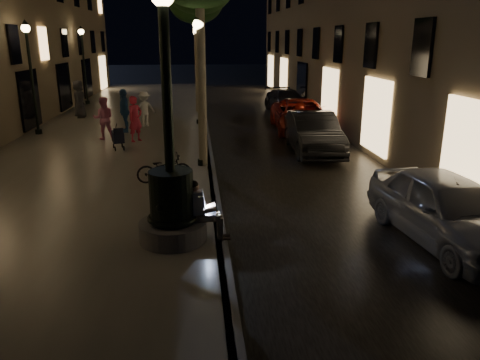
{
  "coord_description": "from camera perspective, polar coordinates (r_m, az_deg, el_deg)",
  "views": [
    {
      "loc": [
        -0.46,
        -7.11,
        4.24
      ],
      "look_at": [
        0.5,
        3.0,
        1.16
      ],
      "focal_mm": 35.0,
      "sensor_mm": 36.0,
      "label": 1
    }
  ],
  "objects": [
    {
      "name": "pedestrian_white",
      "position": [
        22.95,
        -11.6,
        8.5
      ],
      "size": [
        1.24,
        0.98,
        1.68
      ],
      "primitive_type": "imported",
      "rotation": [
        0.0,
        0.0,
        3.52
      ],
      "color": "silver",
      "rests_on": "promenade"
    },
    {
      "name": "tree_far",
      "position": [
        33.19,
        -5.33,
        20.58
      ],
      "size": [
        3.0,
        3.0,
        7.5
      ],
      "color": "#6B604C",
      "rests_on": "promenade"
    },
    {
      "name": "car_front",
      "position": [
        10.91,
        23.92,
        -3.23
      ],
      "size": [
        2.24,
        4.64,
        1.53
      ],
      "primitive_type": "imported",
      "rotation": [
        0.0,
        0.0,
        0.1
      ],
      "color": "#96989D",
      "rests_on": "ground"
    },
    {
      "name": "lamp_curb_a",
      "position": [
        15.15,
        -4.93,
        12.99
      ],
      "size": [
        0.36,
        0.36,
        4.81
      ],
      "color": "black",
      "rests_on": "promenade"
    },
    {
      "name": "cobble_lane",
      "position": [
        22.78,
        3.43,
        6.13
      ],
      "size": [
        6.0,
        45.0,
        0.02
      ],
      "primitive_type": "cube",
      "color": "black",
      "rests_on": "ground"
    },
    {
      "name": "seated_man_laptop",
      "position": [
        9.71,
        -4.68,
        -3.41
      ],
      "size": [
        0.91,
        0.31,
        1.28
      ],
      "color": "tan",
      "rests_on": "promenade"
    },
    {
      "name": "lamp_left_c",
      "position": [
        31.89,
        -18.57,
        14.22
      ],
      "size": [
        0.36,
        0.36,
        4.81
      ],
      "color": "black",
      "rests_on": "promenade"
    },
    {
      "name": "pedestrian_pink",
      "position": [
        20.32,
        -16.29,
        7.25
      ],
      "size": [
        0.95,
        0.79,
        1.76
      ],
      "primitive_type": "imported",
      "rotation": [
        0.0,
        0.0,
        3.29
      ],
      "color": "#D26F98",
      "rests_on": "promenade"
    },
    {
      "name": "lamp_curb_c",
      "position": [
        31.13,
        -5.3,
        14.94
      ],
      "size": [
        0.36,
        0.36,
        4.81
      ],
      "color": "black",
      "rests_on": "promenade"
    },
    {
      "name": "bicycle",
      "position": [
        13.82,
        -9.26,
        1.43
      ],
      "size": [
        1.66,
        0.85,
        0.83
      ],
      "primitive_type": "imported",
      "rotation": [
        0.0,
        0.0,
        1.77
      ],
      "color": "black",
      "rests_on": "promenade"
    },
    {
      "name": "car_second",
      "position": [
        18.19,
        8.92,
        5.66
      ],
      "size": [
        1.84,
        4.75,
        1.54
      ],
      "primitive_type": "imported",
      "rotation": [
        0.0,
        0.0,
        -0.05
      ],
      "color": "black",
      "rests_on": "ground"
    },
    {
      "name": "pedestrian_red",
      "position": [
        19.57,
        -12.65,
        7.28
      ],
      "size": [
        0.78,
        0.79,
        1.84
      ],
      "primitive_type": "imported",
      "rotation": [
        0.0,
        0.0,
        0.82
      ],
      "color": "#C2263F",
      "rests_on": "promenade"
    },
    {
      "name": "ground",
      "position": [
        22.52,
        -4.17,
        5.96
      ],
      "size": [
        120.0,
        120.0,
        0.0
      ],
      "primitive_type": "plane",
      "color": "black",
      "rests_on": "ground"
    },
    {
      "name": "tree_third",
      "position": [
        27.18,
        -5.42,
        20.79
      ],
      "size": [
        3.0,
        3.0,
        7.2
      ],
      "color": "#6B604C",
      "rests_on": "promenade"
    },
    {
      "name": "lamp_curb_b",
      "position": [
        23.14,
        -5.18,
        14.3
      ],
      "size": [
        0.36,
        0.36,
        4.81
      ],
      "color": "black",
      "rests_on": "promenade"
    },
    {
      "name": "promenade",
      "position": [
        22.78,
        -14.34,
        5.86
      ],
      "size": [
        8.0,
        45.0,
        0.2
      ],
      "primitive_type": "cube",
      "color": "slate",
      "rests_on": "ground"
    },
    {
      "name": "stroller",
      "position": [
        18.3,
        -14.65,
        5.1
      ],
      "size": [
        0.56,
        0.96,
        0.96
      ],
      "rotation": [
        0.0,
        0.0,
        0.27
      ],
      "color": "black",
      "rests_on": "promenade"
    },
    {
      "name": "lamp_left_b",
      "position": [
        22.25,
        -24.23,
        12.84
      ],
      "size": [
        0.36,
        0.36,
        4.81
      ],
      "color": "black",
      "rests_on": "promenade"
    },
    {
      "name": "car_third",
      "position": [
        22.44,
        7.5,
        7.77
      ],
      "size": [
        2.77,
        5.52,
        1.5
      ],
      "primitive_type": "imported",
      "rotation": [
        0.0,
        0.0,
        -0.05
      ],
      "color": "#9C2413",
      "rests_on": "ground"
    },
    {
      "name": "car_rear",
      "position": [
        28.35,
        5.68,
        9.54
      ],
      "size": [
        2.31,
        4.78,
        1.34
      ],
      "primitive_type": "imported",
      "rotation": [
        0.0,
        0.0,
        0.1
      ],
      "color": "#302F34",
      "rests_on": "ground"
    },
    {
      "name": "lamp_curb_d",
      "position": [
        39.13,
        -5.37,
        15.32
      ],
      "size": [
        0.36,
        0.36,
        4.81
      ],
      "color": "black",
      "rests_on": "promenade"
    },
    {
      "name": "curb_strip",
      "position": [
        22.5,
        -4.18,
        6.21
      ],
      "size": [
        0.25,
        45.0,
        0.2
      ],
      "primitive_type": "cube",
      "color": "#59595B",
      "rests_on": "ground"
    },
    {
      "name": "pedestrian_blue",
      "position": [
        21.68,
        -13.92,
        8.21
      ],
      "size": [
        0.7,
        1.2,
        1.93
      ],
      "primitive_type": "imported",
      "rotation": [
        0.0,
        0.0,
        4.92
      ],
      "color": "navy",
      "rests_on": "promenade"
    },
    {
      "name": "fountain_lamppost",
      "position": [
        9.62,
        -8.36,
        -1.68
      ],
      "size": [
        1.4,
        1.4,
        5.21
      ],
      "color": "#59595B",
      "rests_on": "promenade"
    },
    {
      "name": "pedestrian_dark",
      "position": [
        26.43,
        -19.04,
        9.3
      ],
      "size": [
        0.64,
        0.97,
        1.96
      ],
      "primitive_type": "imported",
      "rotation": [
        0.0,
        0.0,
        1.59
      ],
      "color": "#2E2D32",
      "rests_on": "promenade"
    }
  ]
}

